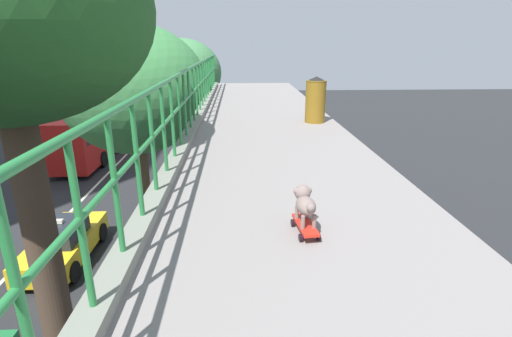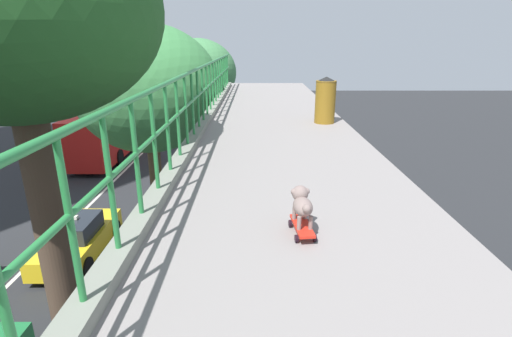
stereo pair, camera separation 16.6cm
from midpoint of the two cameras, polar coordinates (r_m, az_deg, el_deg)
car_yellow_cab_fifth at (r=14.97m, az=-27.17°, el=-9.83°), size 1.82×4.06×1.61m
city_bus at (r=27.95m, az=-22.63°, el=5.71°), size 2.61×11.50×3.11m
roadside_tree_far at (r=12.72m, az=-18.06°, el=10.99°), size 4.57×4.57×7.84m
roadside_tree_farthest at (r=21.71m, az=-11.08°, el=13.70°), size 4.16×4.16×7.44m
toy_skateboard at (r=3.39m, az=5.96°, el=-8.53°), size 0.21×0.44×0.09m
small_dog at (r=3.34m, az=5.91°, el=-5.01°), size 0.19×0.39×0.31m
litter_bin at (r=8.01m, az=8.29°, el=10.21°), size 0.42×0.42×0.93m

